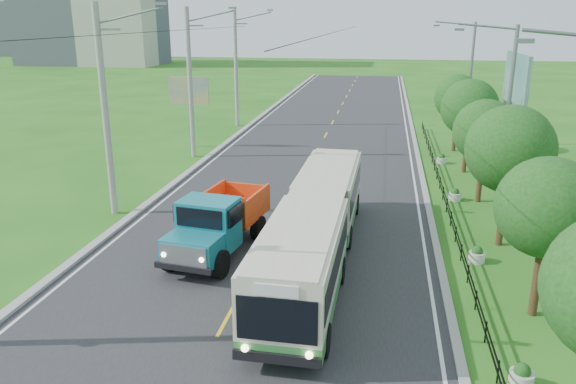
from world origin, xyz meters
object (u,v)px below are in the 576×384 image
(planter_far, at_px, (441,159))
(planter_near, at_px, (477,255))
(pole_far, at_px, (236,68))
(tree_fourth, at_px, (485,134))
(tree_fifth, at_px, (470,111))
(billboard_right, at_px, (515,87))
(streetlight_far, at_px, (468,80))
(planter_front, at_px, (522,376))
(streetlight_mid, at_px, (505,109))
(tree_back, at_px, (458,100))
(tree_second, at_px, (547,212))
(pole_mid, at_px, (191,83))
(billboard_left, at_px, (189,95))
(bus, at_px, (316,223))
(tree_third, at_px, (510,153))
(planter_mid, at_px, (455,195))
(dump_truck, at_px, (218,220))
(pole_near, at_px, (106,111))

(planter_far, bearing_deg, planter_near, -90.00)
(pole_far, relative_size, tree_fourth, 1.85)
(tree_fifth, xyz_separation_m, billboard_right, (2.44, -0.14, 1.49))
(pole_far, xyz_separation_m, streetlight_far, (18.90, -5.00, -0.19))
(planter_front, bearing_deg, pole_far, 115.72)
(pole_far, xyz_separation_m, planter_front, (16.86, -35.00, -4.81))
(streetlight_mid, bearing_deg, tree_fourth, 169.85)
(streetlight_mid, xyz_separation_m, streetlight_far, (0.00, 14.00, 0.00))
(tree_back, distance_m, planter_near, 20.46)
(tree_second, bearing_deg, pole_mid, 133.85)
(tree_fourth, xyz_separation_m, billboard_right, (2.44, 5.86, 1.76))
(tree_second, distance_m, billboard_left, 29.20)
(tree_fourth, relative_size, bus, 0.36)
(tree_third, bearing_deg, pole_mid, 144.64)
(planter_front, relative_size, planter_mid, 1.00)
(pole_mid, relative_size, streetlight_far, 1.10)
(pole_mid, height_order, tree_third, pole_mid)
(pole_mid, distance_m, dump_truck, 17.52)
(pole_far, height_order, planter_far, pole_far)
(pole_near, distance_m, tree_fourth, 18.89)
(pole_near, bearing_deg, tree_second, -20.74)
(streetlight_far, bearing_deg, tree_fourth, -93.25)
(pole_mid, height_order, dump_truck, pole_mid)
(tree_back, height_order, planter_far, tree_back)
(pole_far, bearing_deg, pole_near, -90.00)
(streetlight_mid, distance_m, planter_mid, 5.05)
(pole_near, relative_size, tree_third, 1.67)
(streetlight_far, bearing_deg, planter_front, -93.89)
(planter_near, bearing_deg, tree_fourth, 81.23)
(tree_third, height_order, planter_mid, tree_third)
(streetlight_far, bearing_deg, dump_truck, -118.50)
(planter_front, bearing_deg, streetlight_mid, 82.73)
(pole_mid, relative_size, streetlight_mid, 1.10)
(tree_fifth, bearing_deg, planter_near, -95.08)
(tree_third, xyz_separation_m, billboard_left, (-19.36, 15.86, -0.12))
(tree_back, relative_size, planter_front, 8.21)
(tree_second, relative_size, streetlight_far, 0.58)
(tree_fourth, xyz_separation_m, bus, (-7.54, -9.51, -1.85))
(tree_back, xyz_separation_m, billboard_right, (2.44, -6.14, 1.69))
(pole_far, height_order, streetlight_mid, pole_far)
(tree_fifth, height_order, billboard_right, billboard_right)
(pole_mid, relative_size, pole_far, 1.00)
(pole_far, xyz_separation_m, planter_far, (16.86, -11.00, -4.81))
(tree_second, bearing_deg, tree_third, 90.00)
(dump_truck, bearing_deg, billboard_right, 54.75)
(pole_mid, xyz_separation_m, streetlight_mid, (18.90, -7.00, -0.19))
(pole_near, bearing_deg, tree_fifth, 31.59)
(tree_back, distance_m, bus, 22.88)
(tree_fourth, bearing_deg, tree_third, -90.00)
(streetlight_mid, xyz_separation_m, planter_mid, (-2.04, -0.00, -4.62))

